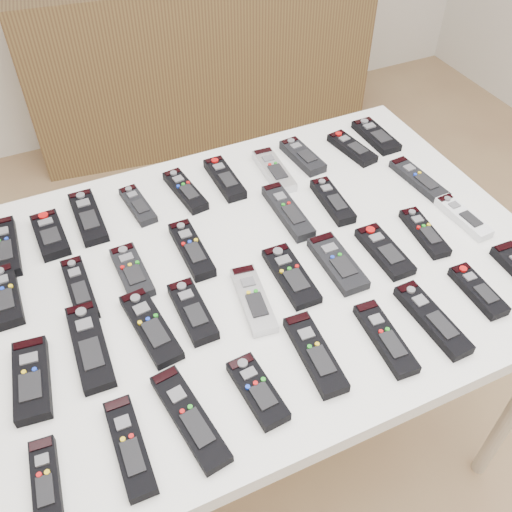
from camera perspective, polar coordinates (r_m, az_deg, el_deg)
name	(u,v)px	position (r m, az deg, el deg)	size (l,w,h in m)	color
ground	(309,448)	(1.87, 5.28, -18.60)	(4.00, 4.00, 0.00)	#8D6747
table	(256,280)	(1.29, 0.00, -2.44)	(1.25, 0.88, 0.78)	white
sideboard	(200,61)	(2.89, -5.62, 18.81)	(1.60, 0.38, 0.80)	#4C321E
remote_0	(5,247)	(1.38, -23.80, 0.79)	(0.05, 0.18, 0.02)	black
remote_1	(50,235)	(1.38, -19.89, 2.00)	(0.06, 0.15, 0.02)	black
remote_2	(88,217)	(1.40, -16.45, 3.76)	(0.06, 0.19, 0.02)	black
remote_3	(138,205)	(1.41, -11.73, 5.00)	(0.04, 0.14, 0.02)	black
remote_4	(185,191)	(1.43, -7.09, 6.49)	(0.05, 0.17, 0.02)	black
remote_5	(225,179)	(1.46, -3.16, 7.73)	(0.05, 0.17, 0.02)	black
remote_6	(274,171)	(1.48, 1.79, 8.53)	(0.05, 0.17, 0.02)	#B7B7BC
remote_7	(302,156)	(1.54, 4.67, 9.91)	(0.05, 0.15, 0.02)	black
remote_8	(352,148)	(1.59, 9.57, 10.58)	(0.05, 0.15, 0.02)	black
remote_9	(376,136)	(1.65, 11.90, 11.67)	(0.06, 0.16, 0.02)	black
remote_10	(5,296)	(1.27, -23.82, -3.70)	(0.06, 0.16, 0.02)	black
remote_11	(80,289)	(1.24, -17.22, -3.12)	(0.05, 0.17, 0.02)	black
remote_12	(132,272)	(1.24, -12.30, -1.54)	(0.05, 0.16, 0.02)	black
remote_13	(192,249)	(1.27, -6.46, 0.66)	(0.05, 0.18, 0.02)	black
remote_14	(288,211)	(1.36, 3.18, 4.48)	(0.05, 0.20, 0.02)	black
remote_15	(332,201)	(1.40, 7.65, 5.48)	(0.05, 0.16, 0.02)	black
remote_16	(419,180)	(1.51, 15.97, 7.36)	(0.05, 0.18, 0.02)	black
remote_17	(32,379)	(1.12, -21.52, -11.40)	(0.06, 0.17, 0.02)	black
remote_18	(90,346)	(1.14, -16.27, -8.61)	(0.06, 0.20, 0.02)	black
remote_19	(151,327)	(1.14, -10.48, -6.96)	(0.06, 0.19, 0.02)	black
remote_20	(193,311)	(1.15, -6.36, -5.51)	(0.05, 0.16, 0.02)	black
remote_21	(253,299)	(1.16, -0.26, -4.36)	(0.05, 0.18, 0.02)	#B7B7BC
remote_22	(291,276)	(1.21, 3.51, -1.97)	(0.06, 0.17, 0.02)	black
remote_23	(337,263)	(1.24, 8.15, -0.70)	(0.06, 0.17, 0.02)	black
remote_24	(384,251)	(1.29, 12.73, 0.47)	(0.06, 0.16, 0.02)	black
remote_25	(424,232)	(1.36, 16.48, 2.27)	(0.04, 0.16, 0.02)	black
remote_26	(463,217)	(1.43, 20.01, 3.67)	(0.04, 0.16, 0.02)	silver
remote_27	(46,481)	(1.02, -20.28, -20.40)	(0.04, 0.14, 0.02)	black
remote_28	(130,446)	(1.01, -12.51, -18.10)	(0.05, 0.18, 0.02)	black
remote_29	(190,418)	(1.02, -6.64, -15.76)	(0.05, 0.21, 0.02)	black
remote_30	(258,391)	(1.04, 0.15, -13.33)	(0.05, 0.15, 0.02)	black
remote_31	(315,354)	(1.09, 5.91, -9.69)	(0.05, 0.18, 0.02)	black
remote_32	(385,338)	(1.13, 12.81, -8.01)	(0.05, 0.17, 0.02)	black
remote_33	(432,319)	(1.18, 17.21, -6.06)	(0.05, 0.19, 0.02)	black
remote_34	(478,291)	(1.26, 21.32, -3.26)	(0.05, 0.14, 0.02)	black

